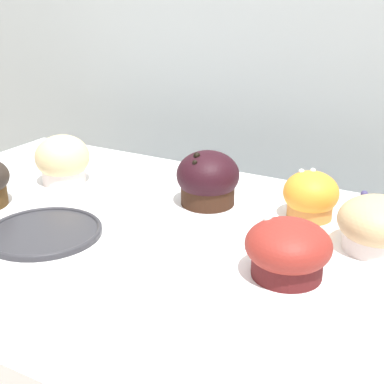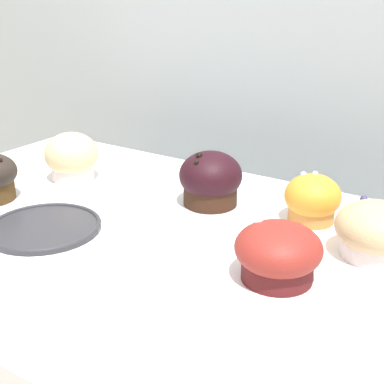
{
  "view_description": "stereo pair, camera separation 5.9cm",
  "coord_description": "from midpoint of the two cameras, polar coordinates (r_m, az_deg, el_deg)",
  "views": [
    {
      "loc": [
        0.42,
        -0.61,
        1.27
      ],
      "look_at": [
        0.04,
        0.08,
        0.96
      ],
      "focal_mm": 50.0,
      "sensor_mm": 36.0,
      "label": 1
    },
    {
      "loc": [
        0.47,
        -0.58,
        1.27
      ],
      "look_at": [
        0.04,
        0.08,
        0.96
      ],
      "focal_mm": 50.0,
      "sensor_mm": 36.0,
      "label": 2
    }
  ],
  "objects": [
    {
      "name": "wall_back",
      "position": [
        1.32,
        8.01,
        5.18
      ],
      "size": [
        3.2,
        0.1,
        1.8
      ],
      "primitive_type": "cube",
      "color": "#A8B2B7",
      "rests_on": "ground"
    },
    {
      "name": "serving_plate",
      "position": [
        0.84,
        -17.47,
        -4.1
      ],
      "size": [
        0.17,
        0.17,
        0.01
      ],
      "color": "#2D2D33",
      "rests_on": "display_counter"
    },
    {
      "name": "muffin_back_left",
      "position": [
        1.03,
        -15.23,
        3.25
      ],
      "size": [
        0.1,
        0.1,
        0.09
      ],
      "color": "white",
      "rests_on": "display_counter"
    },
    {
      "name": "muffin_front_right",
      "position": [
        0.9,
        -0.19,
        1.33
      ],
      "size": [
        0.11,
        0.11,
        0.09
      ],
      "color": "#331D12",
      "rests_on": "display_counter"
    },
    {
      "name": "muffin_front_center",
      "position": [
        0.69,
        7.77,
        -6.17
      ],
      "size": [
        0.11,
        0.11,
        0.08
      ],
      "color": "#53181A",
      "rests_on": "display_counter"
    },
    {
      "name": "muffin_front_left",
      "position": [
        0.86,
        10.64,
        -0.47
      ],
      "size": [
        0.09,
        0.09,
        0.08
      ],
      "color": "#CD7F3B",
      "rests_on": "display_counter"
    },
    {
      "name": "muffin_back_right",
      "position": [
        0.78,
        17.13,
        -3.42
      ],
      "size": [
        0.11,
        0.11,
        0.08
      ],
      "color": "silver",
      "rests_on": "display_counter"
    }
  ]
}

